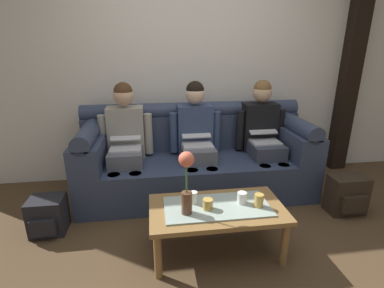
{
  "coord_description": "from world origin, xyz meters",
  "views": [
    {
      "loc": [
        -0.46,
        -1.78,
        1.57
      ],
      "look_at": [
        -0.1,
        0.76,
        0.7
      ],
      "focal_mm": 26.98,
      "sensor_mm": 36.0,
      "label": 1
    }
  ],
  "objects_px": {
    "cup_near_right": "(242,198)",
    "cup_near_left": "(208,204)",
    "couch": "(196,160)",
    "cup_far_left": "(259,200)",
    "coffee_table": "(217,212)",
    "backpack_left": "(48,216)",
    "person_right": "(262,132)",
    "person_left": "(126,138)",
    "backpack_right": "(347,195)",
    "cup_far_center": "(193,198)",
    "person_middle": "(196,135)",
    "flower_vase": "(187,179)"
  },
  "relations": [
    {
      "from": "couch",
      "to": "backpack_left",
      "type": "bearing_deg",
      "value": -156.71
    },
    {
      "from": "couch",
      "to": "cup_near_left",
      "type": "distance_m",
      "value": 1.09
    },
    {
      "from": "cup_far_center",
      "to": "backpack_left",
      "type": "relative_size",
      "value": 0.29
    },
    {
      "from": "couch",
      "to": "cup_far_left",
      "type": "relative_size",
      "value": 24.28
    },
    {
      "from": "person_middle",
      "to": "flower_vase",
      "type": "xyz_separation_m",
      "value": [
        -0.24,
        -1.11,
        0.02
      ]
    },
    {
      "from": "person_left",
      "to": "cup_near_right",
      "type": "bearing_deg",
      "value": -47.43
    },
    {
      "from": "cup_near_right",
      "to": "backpack_left",
      "type": "distance_m",
      "value": 1.69
    },
    {
      "from": "cup_near_right",
      "to": "backpack_left",
      "type": "xyz_separation_m",
      "value": [
        -1.61,
        0.43,
        -0.29
      ]
    },
    {
      "from": "person_middle",
      "to": "backpack_right",
      "type": "bearing_deg",
      "value": -25.85
    },
    {
      "from": "couch",
      "to": "coffee_table",
      "type": "distance_m",
      "value": 1.05
    },
    {
      "from": "couch",
      "to": "coffee_table",
      "type": "bearing_deg",
      "value": -90.0
    },
    {
      "from": "person_right",
      "to": "cup_far_center",
      "type": "distance_m",
      "value": 1.36
    },
    {
      "from": "coffee_table",
      "to": "backpack_left",
      "type": "height_order",
      "value": "coffee_table"
    },
    {
      "from": "backpack_left",
      "to": "cup_near_left",
      "type": "bearing_deg",
      "value": -19.75
    },
    {
      "from": "person_left",
      "to": "cup_far_center",
      "type": "distance_m",
      "value": 1.15
    },
    {
      "from": "coffee_table",
      "to": "flower_vase",
      "type": "bearing_deg",
      "value": -164.99
    },
    {
      "from": "cup_far_center",
      "to": "person_right",
      "type": "bearing_deg",
      "value": 46.76
    },
    {
      "from": "cup_far_left",
      "to": "backpack_left",
      "type": "bearing_deg",
      "value": 163.89
    },
    {
      "from": "person_right",
      "to": "backpack_left",
      "type": "bearing_deg",
      "value": -164.41
    },
    {
      "from": "flower_vase",
      "to": "cup_far_center",
      "type": "relative_size",
      "value": 5.03
    },
    {
      "from": "coffee_table",
      "to": "backpack_right",
      "type": "distance_m",
      "value": 1.45
    },
    {
      "from": "coffee_table",
      "to": "cup_far_left",
      "type": "distance_m",
      "value": 0.33
    },
    {
      "from": "cup_near_right",
      "to": "cup_far_left",
      "type": "xyz_separation_m",
      "value": [
        0.11,
        -0.07,
        0.01
      ]
    },
    {
      "from": "cup_far_left",
      "to": "backpack_right",
      "type": "bearing_deg",
      "value": 21.45
    },
    {
      "from": "person_middle",
      "to": "person_right",
      "type": "relative_size",
      "value": 1.0
    },
    {
      "from": "person_left",
      "to": "coffee_table",
      "type": "distance_m",
      "value": 1.32
    },
    {
      "from": "couch",
      "to": "person_middle",
      "type": "distance_m",
      "value": 0.29
    },
    {
      "from": "person_right",
      "to": "coffee_table",
      "type": "xyz_separation_m",
      "value": [
        -0.75,
        -1.05,
        -0.31
      ]
    },
    {
      "from": "couch",
      "to": "cup_near_right",
      "type": "bearing_deg",
      "value": -79.06
    },
    {
      "from": "couch",
      "to": "coffee_table",
      "type": "height_order",
      "value": "couch"
    },
    {
      "from": "coffee_table",
      "to": "cup_near_right",
      "type": "xyz_separation_m",
      "value": [
        0.2,
        0.02,
        0.1
      ]
    },
    {
      "from": "person_middle",
      "to": "flower_vase",
      "type": "relative_size",
      "value": 2.55
    },
    {
      "from": "person_right",
      "to": "cup_near_right",
      "type": "height_order",
      "value": "person_right"
    },
    {
      "from": "cup_far_left",
      "to": "backpack_left",
      "type": "distance_m",
      "value": 1.81
    },
    {
      "from": "person_middle",
      "to": "couch",
      "type": "bearing_deg",
      "value": 90.0
    },
    {
      "from": "person_middle",
      "to": "coffee_table",
      "type": "relative_size",
      "value": 1.18
    },
    {
      "from": "couch",
      "to": "cup_near_right",
      "type": "xyz_separation_m",
      "value": [
        0.2,
        -1.04,
        0.08
      ]
    },
    {
      "from": "couch",
      "to": "person_left",
      "type": "bearing_deg",
      "value": -179.65
    },
    {
      "from": "person_right",
      "to": "person_left",
      "type": "bearing_deg",
      "value": 180.0
    },
    {
      "from": "person_right",
      "to": "backpack_left",
      "type": "relative_size",
      "value": 3.77
    },
    {
      "from": "cup_near_right",
      "to": "cup_near_left",
      "type": "bearing_deg",
      "value": -170.37
    },
    {
      "from": "person_middle",
      "to": "cup_near_right",
      "type": "xyz_separation_m",
      "value": [
        0.2,
        -1.03,
        -0.21
      ]
    },
    {
      "from": "coffee_table",
      "to": "cup_near_left",
      "type": "height_order",
      "value": "cup_near_left"
    },
    {
      "from": "person_right",
      "to": "backpack_left",
      "type": "xyz_separation_m",
      "value": [
        -2.15,
        -0.6,
        -0.5
      ]
    },
    {
      "from": "couch",
      "to": "cup_near_right",
      "type": "height_order",
      "value": "couch"
    },
    {
      "from": "cup_far_center",
      "to": "backpack_left",
      "type": "bearing_deg",
      "value": 162.98
    },
    {
      "from": "couch",
      "to": "cup_near_left",
      "type": "xyz_separation_m",
      "value": [
        -0.08,
        -1.08,
        0.08
      ]
    },
    {
      "from": "couch",
      "to": "flower_vase",
      "type": "relative_size",
      "value": 5.15
    },
    {
      "from": "cup_far_left",
      "to": "couch",
      "type": "bearing_deg",
      "value": 105.78
    },
    {
      "from": "cup_near_right",
      "to": "person_left",
      "type": "bearing_deg",
      "value": 132.57
    }
  ]
}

